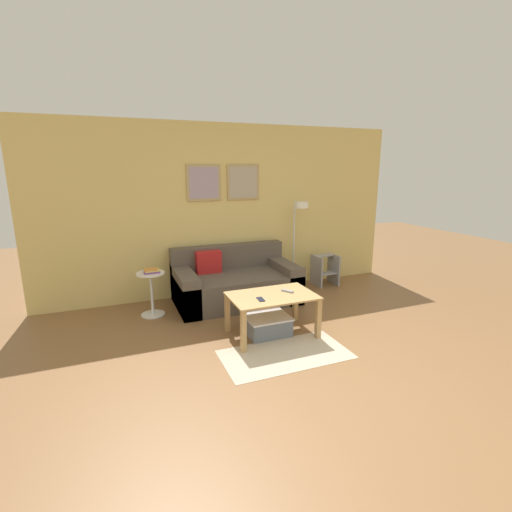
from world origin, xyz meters
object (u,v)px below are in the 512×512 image
at_px(cell_phone, 261,299).
at_px(step_stool, 325,269).
at_px(book_stack, 152,271).
at_px(side_table, 151,290).
at_px(floor_lamp, 299,224).
at_px(storage_bin, 267,324).
at_px(coffee_table, 272,302).
at_px(remote_control, 287,291).
at_px(couch, 235,283).

distance_m(cell_phone, step_stool, 2.36).
bearing_deg(book_stack, side_table, 138.31).
relative_size(floor_lamp, cell_phone, 10.03).
height_order(storage_bin, book_stack, book_stack).
bearing_deg(coffee_table, storage_bin, 131.61).
relative_size(book_stack, remote_control, 1.38).
bearing_deg(couch, cell_phone, -96.30).
distance_m(floor_lamp, side_table, 2.43).
height_order(storage_bin, step_stool, step_stool).
bearing_deg(step_stool, book_stack, -174.01).
relative_size(book_stack, cell_phone, 1.47).
height_order(coffee_table, step_stool, step_stool).
height_order(side_table, cell_phone, side_table).
bearing_deg(cell_phone, floor_lamp, 54.39).
height_order(book_stack, cell_phone, book_stack).
bearing_deg(floor_lamp, book_stack, -172.94).
xyz_separation_m(coffee_table, remote_control, (0.21, 0.03, 0.10)).
relative_size(couch, storage_bin, 3.39).
bearing_deg(couch, storage_bin, -90.35).
distance_m(couch, floor_lamp, 1.37).
bearing_deg(book_stack, cell_phone, -49.82).
bearing_deg(remote_control, couch, 69.08).
bearing_deg(coffee_table, step_stool, 41.26).
distance_m(coffee_table, step_stool, 2.15).
distance_m(side_table, book_stack, 0.26).
distance_m(coffee_table, cell_phone, 0.23).
relative_size(storage_bin, cell_phone, 3.65).
relative_size(storage_bin, step_stool, 1.02).
height_order(remote_control, cell_phone, remote_control).
bearing_deg(floor_lamp, cell_phone, -130.22).
distance_m(storage_bin, book_stack, 1.66).
bearing_deg(coffee_table, remote_control, 8.28).
distance_m(side_table, cell_phone, 1.62).
bearing_deg(side_table, book_stack, -41.69).
xyz_separation_m(remote_control, cell_phone, (-0.40, -0.13, -0.01)).
xyz_separation_m(side_table, step_stool, (2.84, 0.28, -0.08)).
bearing_deg(cell_phone, coffee_table, 32.00).
bearing_deg(remote_control, storage_bin, 143.15).
bearing_deg(floor_lamp, coffee_table, -127.68).
height_order(couch, step_stool, couch).
bearing_deg(couch, remote_control, -78.25).
bearing_deg(couch, side_table, -175.49).
distance_m(couch, book_stack, 1.22).
xyz_separation_m(floor_lamp, cell_phone, (-1.27, -1.50, -0.56)).
height_order(couch, coffee_table, couch).
height_order(coffee_table, cell_phone, cell_phone).
height_order(floor_lamp, side_table, floor_lamp).
bearing_deg(side_table, storage_bin, -42.57).
bearing_deg(floor_lamp, couch, -171.16).
bearing_deg(step_stool, floor_lamp, -178.63).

